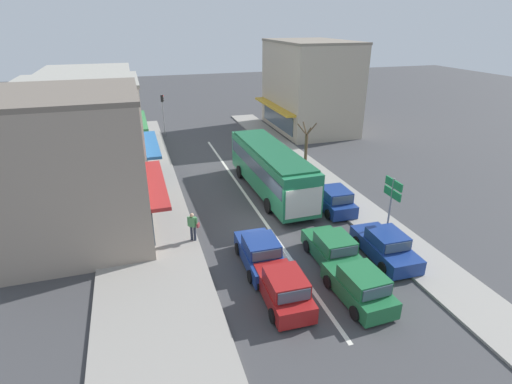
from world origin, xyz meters
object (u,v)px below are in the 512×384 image
Objects in this scene: sedan_behind_bus_mid at (261,253)px; traffic_light_downstreet at (163,108)px; city_bus at (271,167)px; parked_sedan_kerb_front at (385,246)px; hatchback_adjacent_lane_lead at (284,289)px; directional_road_sign at (392,194)px; pedestrian_with_handbag_near at (193,225)px; hatchback_queue_far_back at (359,286)px; parked_hatchback_kerb_second at (334,200)px; street_tree_right at (306,148)px; sedan_adjacent_lane_trail at (334,251)px.

sedan_behind_bus_mid is 25.73m from traffic_light_downstreet.
city_bus is 10.09m from parked_sedan_kerb_front.
hatchback_adjacent_lane_lead is 0.89× the size of traffic_light_downstreet.
pedestrian_with_handbag_near is at bearing 164.89° from directional_road_sign.
directional_road_sign is at bearing 53.31° from parked_sedan_kerb_front.
hatchback_adjacent_lane_lead is at bearing 166.07° from hatchback_queue_far_back.
sedan_behind_bus_mid is (-3.22, 3.80, -0.05)m from hatchback_queue_far_back.
traffic_light_downstreet is at bearing 112.00° from parked_hatchback_kerb_second.
pedestrian_with_handbag_near is at bearing 130.96° from hatchback_queue_far_back.
street_tree_right is at bearing 79.90° from parked_hatchback_kerb_second.
traffic_light_downstreet reaches higher than sedan_adjacent_lane_trail.
hatchback_adjacent_lane_lead is 8.36m from directional_road_sign.
parked_sedan_kerb_front is at bearing -11.11° from sedan_behind_bus_mid.
sedan_adjacent_lane_trail is at bearing -162.76° from directional_road_sign.
hatchback_queue_far_back and hatchback_adjacent_lane_lead have the same top height.
sedan_adjacent_lane_trail is (3.49, 2.20, -0.05)m from hatchback_adjacent_lane_lead.
parked_sedan_kerb_front is at bearing -72.46° from traffic_light_downstreet.
sedan_behind_bus_mid is 14.18m from street_tree_right.
hatchback_queue_far_back is 1.05× the size of directional_road_sign.
directional_road_sign is (4.02, -8.01, 0.82)m from city_bus.
sedan_behind_bus_mid is 1.18× the size of directional_road_sign.
street_tree_right is (7.60, 11.92, 1.17)m from sedan_behind_bus_mid.
sedan_adjacent_lane_trail is at bearing 83.81° from hatchback_queue_far_back.
parked_hatchback_kerb_second reaches higher than parked_sedan_kerb_front.
parked_hatchback_kerb_second reaches higher than sedan_behind_bus_mid.
hatchback_adjacent_lane_lead is 0.89× the size of sedan_adjacent_lane_trail.
hatchback_queue_far_back reaches higher than sedan_adjacent_lane_trail.
parked_hatchback_kerb_second is 4.71m from directional_road_sign.
parked_hatchback_kerb_second is (6.28, 4.49, 0.05)m from sedan_behind_bus_mid.
hatchback_queue_far_back is 4.98m from sedan_behind_bus_mid.
city_bus reaches higher than parked_hatchback_kerb_second.
street_tree_right reaches higher than directional_road_sign.
parked_hatchback_kerb_second is at bearing 105.65° from directional_road_sign.
hatchback_queue_far_back is 1.01× the size of hatchback_adjacent_lane_lead.
street_tree_right is (0.17, 11.53, -0.87)m from directional_road_sign.
traffic_light_downstreet is (-5.77, 26.36, 2.19)m from sedan_adjacent_lane_trail.
directional_road_sign is at bearing -63.36° from city_bus.
sedan_adjacent_lane_trail is 2.59× the size of pedestrian_with_handbag_near.
directional_road_sign reaches higher than sedan_adjacent_lane_trail.
sedan_behind_bus_mid is 3.02m from hatchback_adjacent_lane_lead.
hatchback_queue_far_back is 0.98× the size of street_tree_right.
city_bus reaches higher than parked_sedan_kerb_front.
traffic_light_downstreet is (-5.64, 17.15, 0.97)m from city_bus.
directional_road_sign reaches higher than hatchback_queue_far_back.
directional_road_sign is at bearing -69.00° from traffic_light_downstreet.
directional_road_sign is at bearing 24.77° from hatchback_adjacent_lane_lead.
parked_sedan_kerb_front is at bearing -126.69° from directional_road_sign.
directional_road_sign is at bearing 44.84° from hatchback_queue_far_back.
pedestrian_with_handbag_near reaches higher than hatchback_queue_far_back.
directional_road_sign is (1.15, -4.11, 1.99)m from parked_hatchback_kerb_second.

